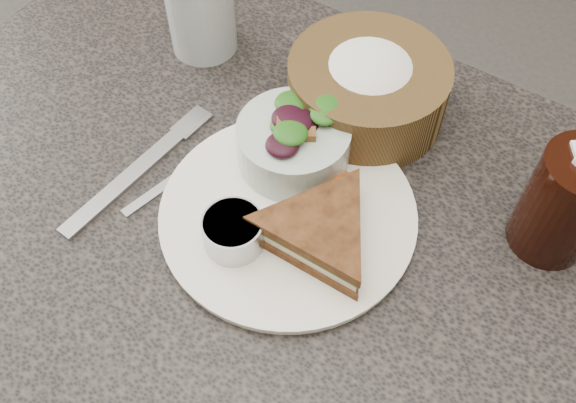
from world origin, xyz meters
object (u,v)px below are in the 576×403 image
Objects in this scene: sandwich at (320,231)px; dressing_ramekin at (233,232)px; water_glass at (200,5)px; bread_basket at (368,81)px; cola_glass at (567,200)px; salad_bowl at (293,138)px; dining_table at (277,360)px; dinner_plate at (288,214)px.

dressing_ramekin is at bearing -147.45° from sandwich.
water_glass reaches higher than sandwich.
bread_basket is 0.25m from cola_glass.
sandwich is 0.35m from water_glass.
salad_bowl is 0.97× the size of water_glass.
salad_bowl is at bearing -26.69° from water_glass.
dining_table is at bearing -148.00° from cola_glass.
dressing_ramekin reaches higher than dining_table.
sandwich reaches higher than dining_table.
bread_basket is at bearing 91.02° from dining_table.
sandwich is at bearing -31.92° from water_glass.
salad_bowl is 0.28m from cola_glass.
water_glass is at bearing 175.43° from cola_glass.
cola_glass is (0.24, 0.15, 0.44)m from dining_table.
sandwich is 1.19× the size of water_glass.
bread_basket is at bearing 85.88° from dressing_ramekin.
dining_table is 0.47m from bread_basket.
dressing_ramekin reaches higher than dinner_plate.
salad_bowl reaches higher than dining_table.
dining_table is 0.43m from salad_bowl.
dining_table is 0.41m from dressing_ramekin.
dining_table is 7.74× the size of water_glass.
salad_bowl is (-0.03, 0.06, 0.04)m from dinner_plate.
sandwich is at bearing -16.17° from dinner_plate.
cola_glass is at bearing 35.98° from sandwich.
sandwich is at bearing 33.23° from dressing_ramekin.
salad_bowl is 0.67× the size of bread_basket.
bread_basket reaches higher than dinner_plate.
dinner_plate is 1.46× the size of bread_basket.
dining_table is 0.54m from water_glass.
water_glass is (-0.24, -0.01, 0.01)m from bread_basket.
cola_glass reaches higher than bread_basket.
dressing_ramekin is at bearing -85.63° from salad_bowl.
dining_table is 0.41m from sandwich.
dressing_ramekin is 0.33m from cola_glass.
dressing_ramekin is at bearing -144.26° from cola_glass.
water_glass is (-0.24, 0.19, 0.44)m from dining_table.
bread_basket is (-0.06, 0.19, 0.02)m from sandwich.
dining_table is 15.86× the size of dressing_ramekin.
dressing_ramekin is 0.49× the size of water_glass.
cola_glass is at bearing 28.20° from dinner_plate.
bread_basket is (0.03, 0.12, 0.01)m from salad_bowl.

